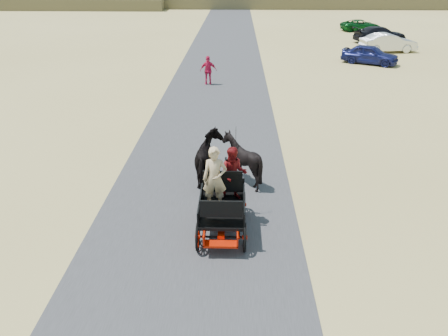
{
  "coord_description": "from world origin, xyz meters",
  "views": [
    {
      "loc": [
        1.17,
        -11.22,
        6.96
      ],
      "look_at": [
        0.8,
        0.78,
        1.2
      ],
      "focal_mm": 35.0,
      "sensor_mm": 36.0,
      "label": 1
    }
  ],
  "objects_px": {
    "pedestrian": "(208,70)",
    "car_d": "(361,25)",
    "car_c": "(380,35)",
    "carriage": "(222,220)",
    "horse_right": "(242,160)",
    "car_b": "(388,43)",
    "car_a": "(370,54)",
    "horse_left": "(209,159)"
  },
  "relations": [
    {
      "from": "car_b",
      "to": "horse_right",
      "type": "bearing_deg",
      "value": 143.77
    },
    {
      "from": "car_a",
      "to": "car_c",
      "type": "height_order",
      "value": "car_c"
    },
    {
      "from": "car_a",
      "to": "car_d",
      "type": "bearing_deg",
      "value": 17.13
    },
    {
      "from": "car_b",
      "to": "car_d",
      "type": "xyz_separation_m",
      "value": [
        0.71,
        11.75,
        -0.16
      ]
    },
    {
      "from": "pedestrian",
      "to": "car_a",
      "type": "height_order",
      "value": "pedestrian"
    },
    {
      "from": "carriage",
      "to": "horse_left",
      "type": "xyz_separation_m",
      "value": [
        -0.55,
        3.0,
        0.49
      ]
    },
    {
      "from": "horse_left",
      "to": "car_c",
      "type": "bearing_deg",
      "value": -116.24
    },
    {
      "from": "carriage",
      "to": "car_c",
      "type": "bearing_deg",
      "value": 66.82
    },
    {
      "from": "carriage",
      "to": "car_d",
      "type": "xyz_separation_m",
      "value": [
        13.48,
        38.54,
        0.22
      ]
    },
    {
      "from": "car_b",
      "to": "horse_left",
      "type": "bearing_deg",
      "value": 141.71
    },
    {
      "from": "pedestrian",
      "to": "car_a",
      "type": "distance_m",
      "value": 12.99
    },
    {
      "from": "car_c",
      "to": "car_d",
      "type": "distance_m",
      "value": 7.16
    },
    {
      "from": "horse_right",
      "to": "car_a",
      "type": "xyz_separation_m",
      "value": [
        9.48,
        19.15,
        -0.17
      ]
    },
    {
      "from": "horse_left",
      "to": "horse_right",
      "type": "xyz_separation_m",
      "value": [
        1.1,
        0.0,
        0.0
      ]
    },
    {
      "from": "pedestrian",
      "to": "car_a",
      "type": "xyz_separation_m",
      "value": [
        11.42,
        6.17,
        -0.18
      ]
    },
    {
      "from": "pedestrian",
      "to": "car_a",
      "type": "bearing_deg",
      "value": -157.74
    },
    {
      "from": "horse_right",
      "to": "car_a",
      "type": "height_order",
      "value": "horse_right"
    },
    {
      "from": "horse_right",
      "to": "pedestrian",
      "type": "height_order",
      "value": "pedestrian"
    },
    {
      "from": "car_a",
      "to": "car_c",
      "type": "xyz_separation_m",
      "value": [
        3.41,
        9.23,
        0.02
      ]
    },
    {
      "from": "car_a",
      "to": "car_b",
      "type": "height_order",
      "value": "car_b"
    },
    {
      "from": "carriage",
      "to": "horse_right",
      "type": "height_order",
      "value": "horse_right"
    },
    {
      "from": "carriage",
      "to": "car_b",
      "type": "height_order",
      "value": "car_b"
    },
    {
      "from": "horse_left",
      "to": "car_c",
      "type": "xyz_separation_m",
      "value": [
        13.99,
        28.39,
        -0.14
      ]
    },
    {
      "from": "pedestrian",
      "to": "car_c",
      "type": "distance_m",
      "value": 21.38
    },
    {
      "from": "car_c",
      "to": "pedestrian",
      "type": "bearing_deg",
      "value": 122.65
    },
    {
      "from": "car_c",
      "to": "carriage",
      "type": "bearing_deg",
      "value": 143.38
    },
    {
      "from": "carriage",
      "to": "car_a",
      "type": "relative_size",
      "value": 0.6
    },
    {
      "from": "pedestrian",
      "to": "car_c",
      "type": "relative_size",
      "value": 0.35
    },
    {
      "from": "pedestrian",
      "to": "car_a",
      "type": "relative_size",
      "value": 0.43
    },
    {
      "from": "carriage",
      "to": "horse_right",
      "type": "xyz_separation_m",
      "value": [
        0.55,
        3.0,
        0.49
      ]
    },
    {
      "from": "car_d",
      "to": "car_c",
      "type": "bearing_deg",
      "value": 170.7
    },
    {
      "from": "horse_right",
      "to": "car_c",
      "type": "bearing_deg",
      "value": -114.42
    },
    {
      "from": "car_c",
      "to": "car_d",
      "type": "bearing_deg",
      "value": -13.75
    },
    {
      "from": "horse_left",
      "to": "pedestrian",
      "type": "relative_size",
      "value": 1.16
    },
    {
      "from": "carriage",
      "to": "car_a",
      "type": "distance_m",
      "value": 24.32
    },
    {
      "from": "car_a",
      "to": "pedestrian",
      "type": "bearing_deg",
      "value": 147.4
    },
    {
      "from": "pedestrian",
      "to": "car_d",
      "type": "bearing_deg",
      "value": -129.53
    },
    {
      "from": "pedestrian",
      "to": "car_d",
      "type": "distance_m",
      "value": 27.02
    },
    {
      "from": "horse_left",
      "to": "car_a",
      "type": "distance_m",
      "value": 21.88
    },
    {
      "from": "carriage",
      "to": "car_a",
      "type": "xyz_separation_m",
      "value": [
        10.03,
        22.15,
        0.32
      ]
    },
    {
      "from": "car_a",
      "to": "car_c",
      "type": "distance_m",
      "value": 9.84
    },
    {
      "from": "car_a",
      "to": "car_b",
      "type": "bearing_deg",
      "value": -1.55
    }
  ]
}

